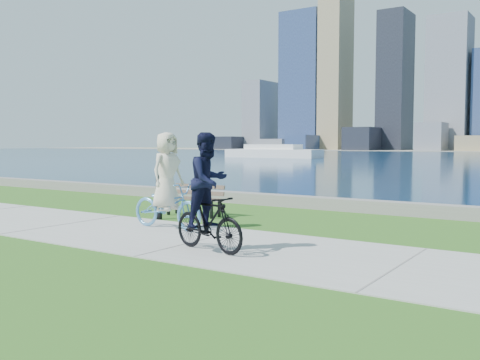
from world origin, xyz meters
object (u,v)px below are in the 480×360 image
object	(u,v)px
park_bench	(195,197)
bollard_lamp	(159,190)
cyclist_man	(208,201)

from	to	relation	value
park_bench	bollard_lamp	world-z (taller)	bollard_lamp
cyclist_man	park_bench	bearing A→B (deg)	52.15
cyclist_man	bollard_lamp	bearing A→B (deg)	64.73
park_bench	cyclist_man	bearing A→B (deg)	-51.51
bollard_lamp	cyclist_man	xyz separation A→B (m)	(3.54, -2.60, 0.15)
park_bench	cyclist_man	size ratio (longest dim) A/B	0.77
park_bench	bollard_lamp	bearing A→B (deg)	-109.71
park_bench	bollard_lamp	xyz separation A→B (m)	(-0.33, -1.08, 0.26)
park_bench	bollard_lamp	distance (m)	1.16
park_bench	cyclist_man	xyz separation A→B (m)	(3.21, -3.68, 0.41)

